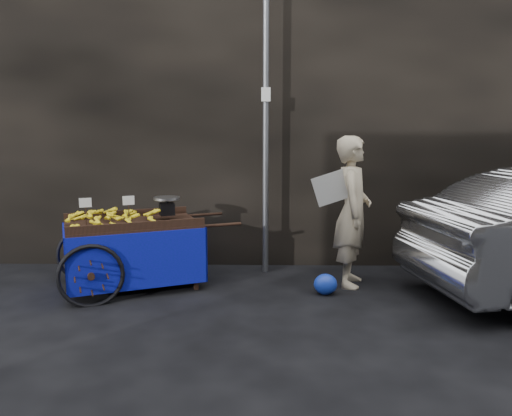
{
  "coord_description": "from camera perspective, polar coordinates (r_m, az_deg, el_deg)",
  "views": [
    {
      "loc": [
        0.29,
        -5.41,
        1.97
      ],
      "look_at": [
        0.18,
        0.5,
        1.02
      ],
      "focal_mm": 35.0,
      "sensor_mm": 36.0,
      "label": 1
    }
  ],
  "objects": [
    {
      "name": "ground",
      "position": [
        5.77,
        -1.96,
        -10.83
      ],
      "size": [
        80.0,
        80.0,
        0.0
      ],
      "primitive_type": "plane",
      "color": "black",
      "rests_on": "ground"
    },
    {
      "name": "building_wall",
      "position": [
        8.03,
        1.8,
        12.95
      ],
      "size": [
        13.5,
        2.0,
        5.0
      ],
      "color": "black",
      "rests_on": "ground"
    },
    {
      "name": "street_pole",
      "position": [
        6.71,
        1.12,
        9.47
      ],
      "size": [
        0.12,
        0.1,
        4.0
      ],
      "color": "slate",
      "rests_on": "ground"
    },
    {
      "name": "banana_cart",
      "position": [
        6.33,
        -14.37,
        -2.4
      ],
      "size": [
        2.39,
        1.73,
        1.19
      ],
      "rotation": [
        0.0,
        0.0,
        0.39
      ],
      "color": "black",
      "rests_on": "ground"
    },
    {
      "name": "vendor",
      "position": [
        6.31,
        10.97,
        -0.4
      ],
      "size": [
        0.83,
        0.76,
        1.88
      ],
      "rotation": [
        0.0,
        0.0,
        1.36
      ],
      "color": "#C9B795",
      "rests_on": "ground"
    },
    {
      "name": "plastic_bag",
      "position": [
        6.07,
        7.95,
        -8.63
      ],
      "size": [
        0.28,
        0.22,
        0.25
      ],
      "primitive_type": "ellipsoid",
      "color": "blue",
      "rests_on": "ground"
    }
  ]
}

